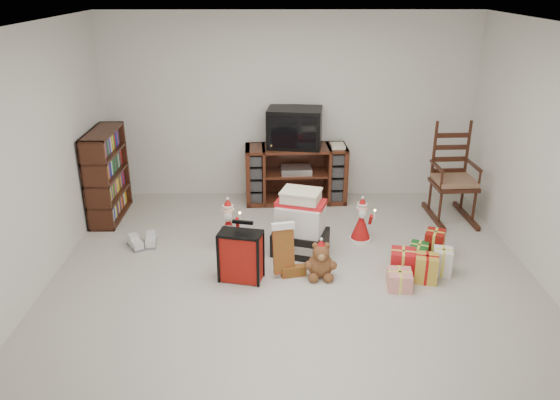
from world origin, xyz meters
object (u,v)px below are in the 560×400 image
object	(u,v)px
rocking_chair	(452,185)
red_suitcase	(241,256)
bookshelf	(107,176)
gift_cluster	(421,262)
sneaker_pair	(143,242)
tv_stand	(296,174)
gift_pile	(301,227)
crt_television	(295,128)
teddy_bear	(320,262)
santa_figurine	(361,224)
mrs_claus_figurine	(229,228)

from	to	relation	value
rocking_chair	red_suitcase	bearing A→B (deg)	-151.82
bookshelf	rocking_chair	size ratio (longest dim) A/B	0.90
rocking_chair	gift_cluster	size ratio (longest dim) A/B	1.32
sneaker_pair	rocking_chair	bearing A→B (deg)	-10.64
tv_stand	gift_pile	distance (m)	1.54
crt_television	bookshelf	bearing A→B (deg)	-159.99
gift_pile	crt_television	bearing A→B (deg)	108.10
tv_stand	teddy_bear	size ratio (longest dim) A/B	3.57
rocking_chair	santa_figurine	distance (m)	1.44
bookshelf	teddy_bear	distance (m)	3.05
mrs_claus_figurine	crt_television	world-z (taller)	crt_television
rocking_chair	teddy_bear	size ratio (longest dim) A/B	3.29
rocking_chair	sneaker_pair	bearing A→B (deg)	-170.83
gift_pile	teddy_bear	distance (m)	0.59
bookshelf	mrs_claus_figurine	xyz separation A→B (m)	(1.59, -0.84, -0.33)
bookshelf	teddy_bear	world-z (taller)	bookshelf
tv_stand	bookshelf	xyz separation A→B (m)	(-2.41, -0.51, 0.16)
mrs_claus_figurine	santa_figurine	bearing A→B (deg)	4.47
tv_stand	gift_pile	xyz separation A→B (m)	(-0.00, -1.54, -0.07)
rocking_chair	tv_stand	bearing A→B (deg)	161.30
gift_pile	gift_cluster	bearing A→B (deg)	-2.14
sneaker_pair	bookshelf	bearing A→B (deg)	102.17
red_suitcase	sneaker_pair	xyz separation A→B (m)	(-1.18, 0.76, -0.22)
santa_figurine	crt_television	size ratio (longest dim) A/B	0.72
mrs_claus_figurine	gift_cluster	world-z (taller)	mrs_claus_figurine
teddy_bear	mrs_claus_figurine	xyz separation A→B (m)	(-1.00, 0.72, 0.05)
santa_figurine	sneaker_pair	world-z (taller)	santa_figurine
gift_pile	sneaker_pair	bearing A→B (deg)	-167.99
tv_stand	crt_television	xyz separation A→B (m)	(-0.02, 0.02, 0.65)
rocking_chair	gift_pile	distance (m)	2.20
tv_stand	sneaker_pair	bearing A→B (deg)	-145.41
teddy_bear	santa_figurine	bearing A→B (deg)	57.23
crt_television	tv_stand	bearing A→B (deg)	-30.96
teddy_bear	crt_television	xyz separation A→B (m)	(-0.21, 2.09, 0.87)
gift_pile	mrs_claus_figurine	world-z (taller)	gift_pile
bookshelf	red_suitcase	world-z (taller)	bookshelf
gift_pile	crt_television	xyz separation A→B (m)	(-0.02, 1.56, 0.71)
gift_cluster	crt_television	distance (m)	2.54
tv_stand	teddy_bear	distance (m)	2.09
sneaker_pair	gift_cluster	xyz separation A→B (m)	(3.05, -0.61, 0.07)
tv_stand	bookshelf	distance (m)	2.47
bookshelf	sneaker_pair	xyz separation A→B (m)	(0.60, -0.85, -0.50)
teddy_bear	gift_cluster	xyz separation A→B (m)	(1.06, 0.09, -0.05)
rocking_chair	bookshelf	bearing A→B (deg)	176.45
red_suitcase	gift_cluster	bearing A→B (deg)	16.95
sneaker_pair	gift_cluster	distance (m)	3.11
gift_pile	red_suitcase	size ratio (longest dim) A/B	1.17
santa_figurine	gift_cluster	world-z (taller)	santa_figurine
red_suitcase	gift_cluster	size ratio (longest dim) A/B	0.65
tv_stand	sneaker_pair	xyz separation A→B (m)	(-1.81, -1.37, -0.34)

